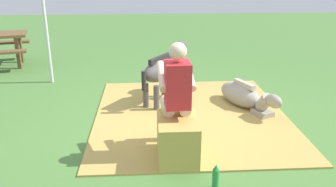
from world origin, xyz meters
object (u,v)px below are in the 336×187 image
pony_standing (163,69)px  hay_bale (177,139)px  person_seated (176,92)px  tent_pole_right (45,17)px  soda_bottle (216,177)px  pony_lying (244,96)px

pony_standing → hay_bale: bearing=-177.7°
person_seated → tent_pole_right: 3.66m
person_seated → soda_bottle: bearing=-156.4°
soda_bottle → tent_pole_right: bearing=34.6°
soda_bottle → pony_standing: bearing=9.6°
person_seated → pony_lying: size_ratio=1.05×
person_seated → hay_bale: bearing=-178.3°
hay_bale → person_seated: (0.17, 0.00, 0.52)m
hay_bale → tent_pole_right: (3.06, 2.20, 1.00)m
person_seated → pony_standing: (1.68, 0.07, -0.20)m
soda_bottle → hay_bale: bearing=28.6°
soda_bottle → tent_pole_right: (3.68, 2.54, 1.12)m
pony_standing → tent_pole_right: tent_pole_right is taller
hay_bale → soda_bottle: bearing=-151.4°
person_seated → tent_pole_right: bearing=37.2°
person_seated → pony_lying: bearing=-41.2°
tent_pole_right → soda_bottle: bearing=-145.4°
hay_bale → pony_lying: 1.98m
hay_bale → pony_lying: (1.56, -1.22, -0.07)m
pony_standing → pony_lying: bearing=-102.6°
pony_standing → soda_bottle: size_ratio=4.13×
pony_standing → tent_pole_right: bearing=60.3°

